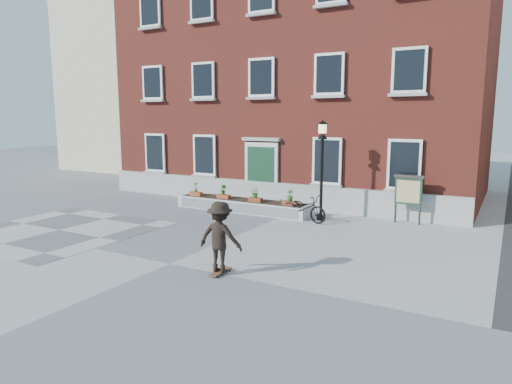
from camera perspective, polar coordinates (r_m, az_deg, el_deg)
The scene contains 9 objects.
ground at distance 13.08m, azimuth -10.73°, elevation -8.81°, with size 100.00×100.00×0.00m, color #9D9DA0.
checker_patch at distance 18.00m, azimuth -23.42°, elevation -4.40°, with size 6.00×6.00×0.01m, color #5D5D60.
distant_building at distance 39.42m, azimuth -12.34°, elevation 12.69°, with size 10.00×12.00×13.00m, color beige.
bicycle at distance 17.94m, azimuth 5.97°, elevation -1.99°, with size 0.71×2.03×1.07m, color black.
brick_building at distance 25.60m, azimuth 6.34°, elevation 14.34°, with size 18.40×10.85×12.60m.
planter_assembly at distance 19.79m, azimuth -1.74°, elevation -1.55°, with size 6.20×1.12×1.15m.
lamp_post at distance 17.93m, azimuth 8.25°, elevation 4.44°, with size 0.40×0.40×3.93m.
notice_board at distance 18.27m, azimuth 18.52°, elevation 0.11°, with size 1.10×0.16×1.87m.
skateboarder at distance 11.82m, azimuth -4.50°, elevation -5.61°, with size 1.26×0.81×1.92m.
Camera 1 is at (8.10, -9.44, 4.03)m, focal length 32.00 mm.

